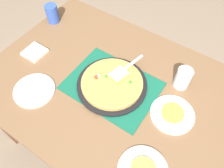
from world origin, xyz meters
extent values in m
plane|color=#84705B|center=(0.00, 0.00, 0.00)|extent=(8.00, 8.00, 0.00)
cube|color=brown|center=(0.00, 0.00, 0.73)|extent=(1.40, 1.00, 0.03)
cube|color=brown|center=(-0.64, 0.44, 0.36)|extent=(0.07, 0.07, 0.72)
cube|color=#145B42|center=(0.00, 0.00, 0.75)|extent=(0.48, 0.36, 0.01)
cylinder|color=black|center=(0.00, 0.00, 0.76)|extent=(0.38, 0.38, 0.01)
cylinder|color=tan|center=(0.00, 0.00, 0.78)|extent=(0.33, 0.33, 0.02)
cylinder|color=#EAB747|center=(0.00, 0.00, 0.79)|extent=(0.30, 0.30, 0.01)
sphere|color=#338433|center=(-0.04, 0.01, 0.80)|extent=(0.02, 0.02, 0.02)
sphere|color=#E5CC7F|center=(-0.01, 0.02, 0.80)|extent=(0.02, 0.02, 0.02)
sphere|color=#338433|center=(0.08, 0.04, 0.80)|extent=(0.02, 0.02, 0.02)
sphere|color=#B76675|center=(-0.01, 0.07, 0.80)|extent=(0.03, 0.03, 0.03)
sphere|color=#E5CC7F|center=(-0.07, -0.01, 0.80)|extent=(0.03, 0.03, 0.03)
sphere|color=red|center=(-0.08, -0.03, 0.80)|extent=(0.02, 0.02, 0.02)
cylinder|color=white|center=(0.35, 0.03, 0.76)|extent=(0.22, 0.22, 0.01)
cylinder|color=white|center=(-0.33, -0.26, 0.76)|extent=(0.22, 0.22, 0.01)
cylinder|color=gold|center=(0.35, 0.03, 0.77)|extent=(0.11, 0.11, 0.02)
cylinder|color=white|center=(0.30, 0.22, 0.81)|extent=(0.08, 0.08, 0.12)
cylinder|color=#3351AD|center=(-0.63, 0.23, 0.81)|extent=(0.08, 0.08, 0.12)
cube|color=silver|center=(0.01, 0.05, 0.82)|extent=(0.09, 0.10, 0.00)
cube|color=#B2B2B7|center=(0.04, 0.16, 0.82)|extent=(0.05, 0.14, 0.01)
cube|color=white|center=(-0.52, -0.06, 0.76)|extent=(0.12, 0.12, 0.02)
camera|label=1|loc=(0.38, -0.56, 1.75)|focal=35.65mm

